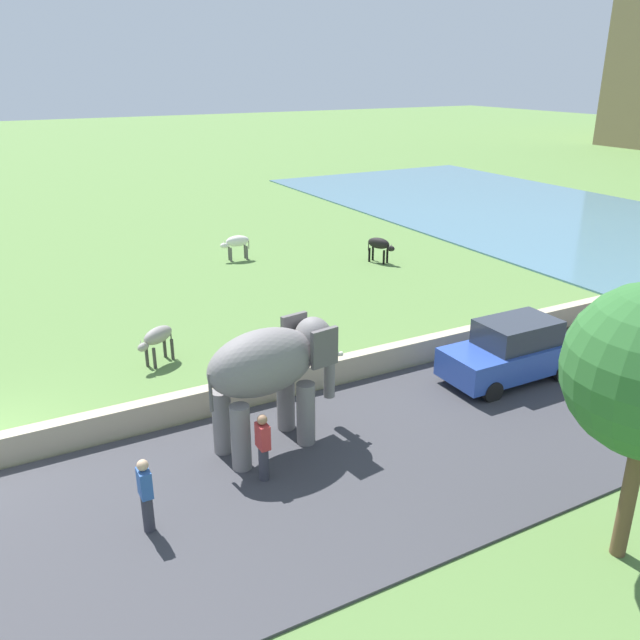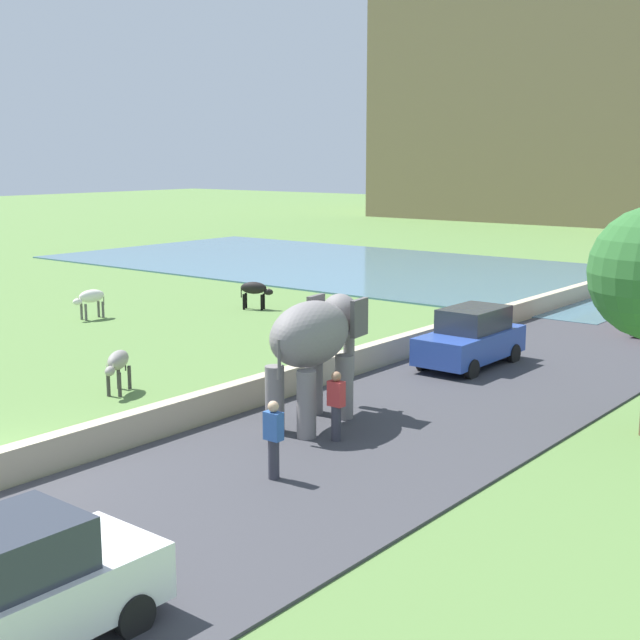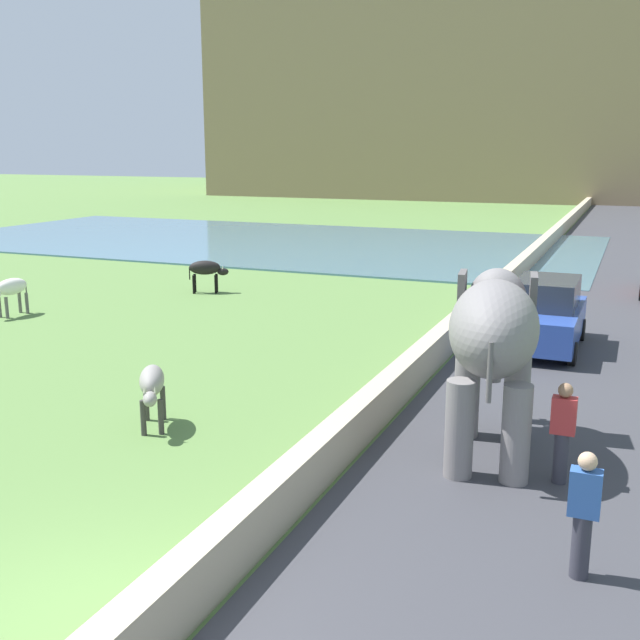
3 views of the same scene
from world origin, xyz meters
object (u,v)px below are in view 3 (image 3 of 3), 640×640
Objects in this scene: person_beside_elephant at (563,432)px; cow_white at (10,289)px; person_trailing at (583,513)px; car_blue at (545,315)px; cow_black at (206,269)px; elephant at (494,337)px; cow_grey at (152,384)px.

person_beside_elephant is 17.70m from cow_white.
car_blue is at bearing 98.74° from person_trailing.
cow_white is at bearing 153.16° from person_trailing.
cow_black is (-11.94, 3.43, -0.06)m from car_blue.
car_blue is at bearing 89.75° from elephant.
cow_black is 13.37m from cow_grey.
cow_white and cow_grey have the same top height.
elephant reaches higher than car_blue.
car_blue is 10.36m from cow_grey.
person_trailing is 10.94m from car_blue.
person_beside_elephant is 8.28m from car_blue.
person_trailing is 1.17× the size of cow_black.
elephant is 16.34m from cow_white.
elephant is 2.18× the size of person_trailing.
person_trailing is (0.48, -2.62, 0.00)m from person_beside_elephant.
cow_black is at bearing 138.48° from person_beside_elephant.
person_trailing is at bearing -16.92° from cow_grey.
person_trailing reaches higher than cow_white.
elephant reaches higher than person_beside_elephant.
cow_grey is (-5.92, -8.51, -0.06)m from car_blue.
cow_white is at bearing -122.19° from cow_black.
elephant reaches higher than cow_black.
cow_white is at bearing 146.33° from cow_grey.
cow_white is at bearing 160.05° from person_beside_elephant.
person_trailing reaches higher than cow_black.
cow_grey is (9.54, -6.36, 0.00)m from cow_white.
person_beside_elephant is 1.20× the size of cow_grey.
person_beside_elephant is 0.41× the size of car_blue.
car_blue is (-1.19, 8.19, 0.03)m from person_beside_elephant.
cow_grey is at bearing -124.80° from car_blue.
car_blue reaches higher than cow_grey.
elephant is 2.18× the size of person_beside_elephant.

